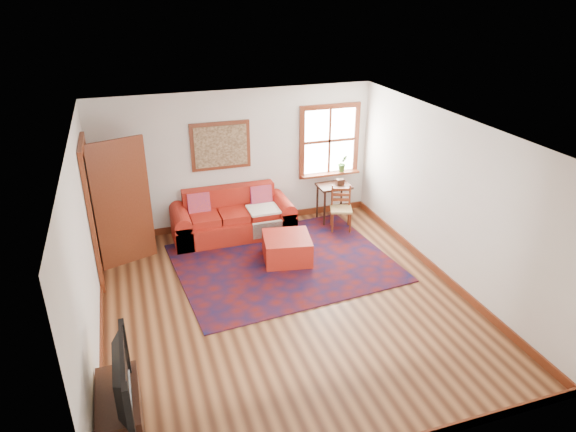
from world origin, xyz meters
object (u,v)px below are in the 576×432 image
object	(u,v)px
red_leather_sofa	(233,220)
media_cabinet	(120,414)
side_table	(334,191)
ladder_back_chair	(341,207)
red_ottoman	(287,249)

from	to	relation	value
red_leather_sofa	media_cabinet	xyz separation A→B (m)	(-2.05, -4.03, -0.02)
red_leather_sofa	side_table	distance (m)	1.96
side_table	ladder_back_chair	size ratio (longest dim) A/B	0.88
ladder_back_chair	media_cabinet	bearing A→B (deg)	-137.48
media_cabinet	red_ottoman	bearing A→B (deg)	46.63
ladder_back_chair	side_table	bearing A→B (deg)	88.38
red_leather_sofa	ladder_back_chair	bearing A→B (deg)	-11.16
red_ottoman	side_table	bearing A→B (deg)	52.59
red_leather_sofa	red_ottoman	distance (m)	1.35
red_leather_sofa	red_ottoman	bearing A→B (deg)	-62.51
media_cabinet	ladder_back_chair	bearing A→B (deg)	42.52
side_table	media_cabinet	size ratio (longest dim) A/B	0.79
red_ottoman	media_cabinet	world-z (taller)	media_cabinet
red_leather_sofa	red_ottoman	xyz separation A→B (m)	(0.62, -1.19, -0.06)
red_ottoman	red_leather_sofa	bearing A→B (deg)	127.74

